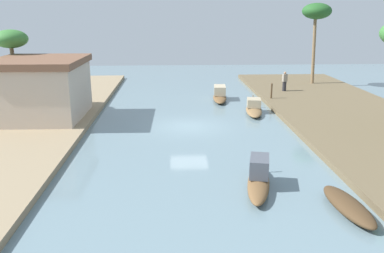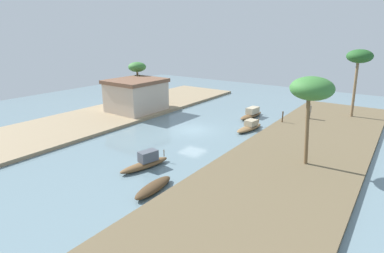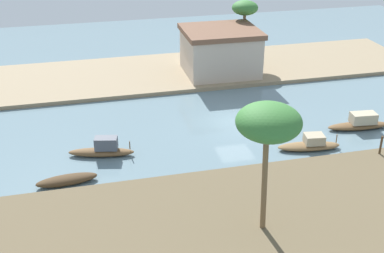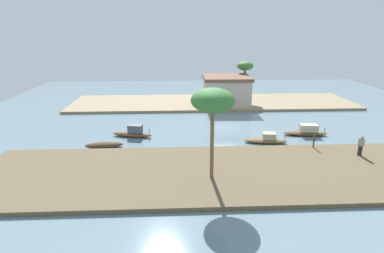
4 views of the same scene
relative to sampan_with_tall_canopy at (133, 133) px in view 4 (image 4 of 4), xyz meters
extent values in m
plane|color=slate|center=(9.84, 2.58, -0.46)|extent=(64.15, 64.15, 0.00)
cube|color=brown|center=(9.84, -8.92, -0.29)|extent=(41.16, 10.01, 0.33)
cube|color=#937F60|center=(9.84, 14.07, -0.29)|extent=(41.16, 10.01, 0.33)
ellipsoid|color=brown|center=(-0.11, 0.03, -0.21)|extent=(4.31, 1.83, 0.50)
cube|color=#4C515B|center=(0.23, -0.05, 0.44)|extent=(1.57, 1.09, 0.80)
cylinder|color=brown|center=(1.69, -0.39, 0.28)|extent=(0.07, 0.07, 0.57)
ellipsoid|color=brown|center=(13.22, -2.37, -0.24)|extent=(4.28, 1.72, 0.44)
cube|color=tan|center=(13.53, -2.42, 0.29)|extent=(1.38, 1.16, 0.60)
cylinder|color=brown|center=(15.04, -2.63, 0.24)|extent=(0.07, 0.07, 0.60)
ellipsoid|color=#47331E|center=(-2.35, -2.90, -0.20)|extent=(3.62, 1.32, 0.52)
ellipsoid|color=brown|center=(18.00, -0.38, -0.24)|extent=(4.60, 1.51, 0.44)
cube|color=tan|center=(18.30, -0.40, 0.36)|extent=(1.86, 1.12, 0.74)
cylinder|color=brown|center=(19.98, -0.56, 0.19)|extent=(0.07, 0.07, 0.51)
cylinder|color=#232328|center=(20.26, -6.51, 0.30)|extent=(0.45, 0.45, 0.85)
cube|color=gray|center=(20.26, -6.51, 1.06)|extent=(0.39, 0.50, 0.67)
sphere|color=#9E7556|center=(20.26, -6.51, 1.51)|extent=(0.23, 0.23, 0.23)
cylinder|color=#4C3823|center=(17.04, -4.56, 0.49)|extent=(0.14, 0.14, 1.24)
cylinder|color=brown|center=(7.08, -9.76, 2.44)|extent=(0.27, 0.61, 5.15)
ellipsoid|color=#387533|center=(7.08, -9.76, 5.63)|extent=(3.07, 3.07, 1.69)
cylinder|color=#7F6647|center=(14.70, 15.24, 2.16)|extent=(0.28, 0.33, 4.57)
ellipsoid|color=#387533|center=(14.70, 15.24, 4.92)|extent=(2.42, 2.42, 1.33)
cube|color=#C6B29E|center=(11.57, 12.49, 1.64)|extent=(6.26, 5.57, 3.54)
cube|color=brown|center=(11.57, 12.49, 3.63)|extent=(6.63, 5.90, 0.44)
camera|label=1|loc=(-16.01, 3.61, 6.81)|focal=38.33mm
camera|label=2|loc=(-15.47, -15.26, 9.44)|focal=28.67mm
camera|label=3|loc=(-1.36, -29.29, 15.57)|focal=47.76mm
camera|label=4|loc=(4.68, -30.17, 10.42)|focal=28.65mm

